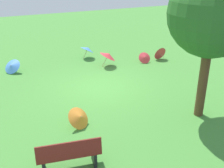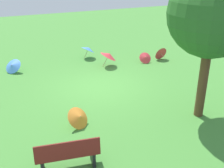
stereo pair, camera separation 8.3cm
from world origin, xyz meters
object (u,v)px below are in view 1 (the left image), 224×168
at_px(shade_tree, 213,14).
at_px(parasol_orange_0, 80,117).
at_px(parasol_red_4, 108,55).
at_px(parasol_red_1, 159,53).
at_px(parasol_blue_0, 87,49).
at_px(parasol_red_0, 145,58).
at_px(parasol_blue_1, 12,66).
at_px(park_bench, 69,154).

relative_size(shade_tree, parasol_orange_0, 5.09).
distance_m(shade_tree, parasol_red_4, 6.56).
bearing_deg(parasol_red_1, parasol_blue_0, -28.57).
bearing_deg(parasol_red_4, parasol_red_1, 176.47).
height_order(shade_tree, parasol_blue_0, shade_tree).
distance_m(shade_tree, parasol_red_0, 6.46).
xyz_separation_m(parasol_red_1, parasol_orange_0, (6.23, 4.65, -0.02)).
relative_size(parasol_red_0, parasol_blue_1, 0.68).
relative_size(park_bench, parasol_red_1, 2.22).
bearing_deg(parasol_blue_0, parasol_orange_0, 67.24).
xyz_separation_m(parasol_red_0, parasol_red_4, (1.97, -0.35, 0.31)).
xyz_separation_m(parasol_red_1, parasol_blue_0, (3.48, -1.90, 0.16)).
height_order(shade_tree, parasol_red_1, shade_tree).
height_order(parasol_red_1, parasol_blue_0, parasol_blue_0).
bearing_deg(parasol_red_0, parasol_blue_1, -12.55).
relative_size(park_bench, shade_tree, 0.34).
relative_size(shade_tree, parasol_red_0, 6.85).
relative_size(parasol_orange_0, parasol_blue_1, 0.91).
bearing_deg(park_bench, parasol_red_4, -121.89).
bearing_deg(parasol_orange_0, parasol_red_4, -123.73).
bearing_deg(parasol_blue_1, parasol_orange_0, 102.86).
relative_size(parasol_red_0, parasol_red_4, 0.70).
relative_size(shade_tree, parasol_blue_1, 4.66).
relative_size(parasol_blue_0, parasol_orange_0, 1.00).
bearing_deg(shade_tree, parasol_red_4, -82.57).
height_order(shade_tree, parasol_orange_0, shade_tree).
bearing_deg(parasol_blue_1, parasol_red_0, 167.45).
distance_m(parasol_red_1, parasol_red_4, 3.01).
distance_m(parasol_red_0, parasol_orange_0, 6.87).
bearing_deg(parasol_orange_0, park_bench, 63.48).
bearing_deg(park_bench, parasol_orange_0, -116.52).
xyz_separation_m(park_bench, parasol_blue_0, (-3.64, -8.33, 0.06)).
bearing_deg(parasol_red_0, parasol_red_1, -171.09).
bearing_deg(shade_tree, parasol_red_1, -111.53).
height_order(park_bench, parasol_blue_1, park_bench).
distance_m(park_bench, parasol_red_4, 7.80).
relative_size(parasol_red_0, parasol_orange_0, 0.74).
bearing_deg(parasol_blue_1, parasol_red_4, 166.37).
xyz_separation_m(park_bench, parasol_red_1, (-7.12, -6.44, -0.10)).
bearing_deg(shade_tree, parasol_red_0, -102.33).
xyz_separation_m(shade_tree, parasol_orange_0, (3.99, -1.01, -3.11)).
distance_m(parasol_orange_0, parasol_blue_1, 6.10).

